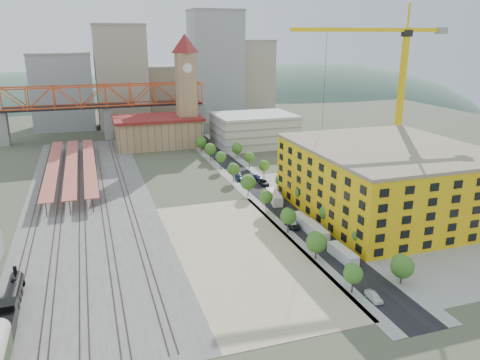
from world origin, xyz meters
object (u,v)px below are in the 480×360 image
object	(u,v)px
construction_building	(387,180)
site_trailer_a	(343,254)
tower_crane	(393,73)
car_0	(374,297)
clock_tower	(186,80)
site_trailer_c	(303,222)
site_trailer_b	(315,231)
locomotive	(11,304)
site_trailer_d	(274,197)

from	to	relation	value
construction_building	site_trailer_a	distance (m)	35.07
tower_crane	car_0	size ratio (longest dim) A/B	12.81
clock_tower	tower_crane	xyz separation A→B (m)	(54.30, -70.24, 6.51)
clock_tower	site_trailer_c	xyz separation A→B (m)	(8.00, -102.34, -27.43)
site_trailer_c	site_trailer_b	bearing A→B (deg)	-92.68
tower_crane	site_trailer_b	distance (m)	69.22
locomotive	car_0	xyz separation A→B (m)	(63.00, -16.13, -1.29)
site_trailer_b	site_trailer_d	size ratio (longest dim) A/B	0.99
clock_tower	tower_crane	size ratio (longest dim) A/B	0.91
tower_crane	car_0	world-z (taller)	tower_crane
site_trailer_a	site_trailer_b	world-z (taller)	site_trailer_b
tower_crane	car_0	xyz separation A→B (m)	(-49.30, -68.25, -34.45)
construction_building	site_trailer_c	size ratio (longest dim) A/B	5.48
site_trailer_b	car_0	distance (m)	29.61
site_trailer_d	tower_crane	bearing A→B (deg)	23.93
site_trailer_b	site_trailer_d	bearing A→B (deg)	91.21
site_trailer_a	site_trailer_c	size ratio (longest dim) A/B	1.00
locomotive	tower_crane	distance (m)	128.16
site_trailer_a	site_trailer_d	xyz separation A→B (m)	(0.00, 39.42, 0.16)
site_trailer_b	site_trailer_c	bearing A→B (deg)	91.21
clock_tower	car_0	size ratio (longest dim) A/B	11.68
clock_tower	site_trailer_b	distance (m)	112.69
site_trailer_b	site_trailer_d	world-z (taller)	site_trailer_d
locomotive	site_trailer_b	distance (m)	67.33
tower_crane	construction_building	bearing A→B (deg)	-124.29
clock_tower	site_trailer_d	bearing A→B (deg)	-84.47
construction_building	tower_crane	distance (m)	44.31
locomotive	construction_building	bearing A→B (deg)	13.66
site_trailer_b	site_trailer_d	distance (m)	26.37
clock_tower	locomotive	size ratio (longest dim) A/B	2.36
site_trailer_a	car_0	distance (m)	16.68
construction_building	clock_tower	bearing A→B (deg)	108.78
clock_tower	site_trailer_a	world-z (taller)	clock_tower
tower_crane	clock_tower	bearing A→B (deg)	127.71
clock_tower	construction_building	distance (m)	107.36
site_trailer_a	car_0	size ratio (longest dim) A/B	2.07
locomotive	site_trailer_d	xyz separation A→B (m)	(66.00, 39.69, -0.63)
construction_building	site_trailer_a	world-z (taller)	construction_building
site_trailer_c	site_trailer_d	distance (m)	19.68
locomotive	site_trailer_c	distance (m)	68.97
clock_tower	site_trailer_b	world-z (taller)	clock_tower
site_trailer_b	site_trailer_c	distance (m)	6.70
site_trailer_b	locomotive	bearing A→B (deg)	-167.38
construction_building	car_0	bearing A→B (deg)	-127.00
site_trailer_b	site_trailer_c	world-z (taller)	site_trailer_b
site_trailer_c	car_0	xyz separation A→B (m)	(-3.00, -36.14, -0.51)
site_trailer_a	site_trailer_d	bearing A→B (deg)	87.98
car_0	site_trailer_d	bearing A→B (deg)	88.65
site_trailer_a	tower_crane	bearing A→B (deg)	46.21
clock_tower	car_0	xyz separation A→B (m)	(5.00, -138.49, -27.94)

